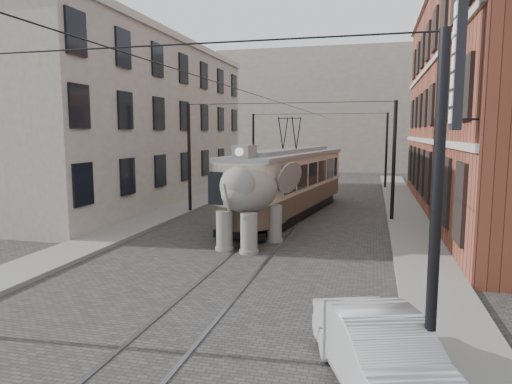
# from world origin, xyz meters

# --- Properties ---
(ground) EXTENTS (120.00, 120.00, 0.00)m
(ground) POSITION_xyz_m (0.00, 0.00, 0.00)
(ground) COLOR #3E3B39
(tram_rails) EXTENTS (1.54, 80.00, 0.02)m
(tram_rails) POSITION_xyz_m (0.00, 0.00, 0.01)
(tram_rails) COLOR slate
(tram_rails) RESTS_ON ground
(sidewalk_right) EXTENTS (2.00, 60.00, 0.15)m
(sidewalk_right) POSITION_xyz_m (6.00, 0.00, 0.07)
(sidewalk_right) COLOR slate
(sidewalk_right) RESTS_ON ground
(sidewalk_left) EXTENTS (2.00, 60.00, 0.15)m
(sidewalk_left) POSITION_xyz_m (-6.50, 0.00, 0.07)
(sidewalk_left) COLOR slate
(sidewalk_left) RESTS_ON ground
(brick_building) EXTENTS (8.00, 26.00, 12.00)m
(brick_building) POSITION_xyz_m (11.00, 9.00, 6.00)
(brick_building) COLOR brown
(brick_building) RESTS_ON ground
(stucco_building) EXTENTS (7.00, 24.00, 10.00)m
(stucco_building) POSITION_xyz_m (-11.00, 10.00, 5.00)
(stucco_building) COLOR gray
(stucco_building) RESTS_ON ground
(distant_block) EXTENTS (28.00, 10.00, 14.00)m
(distant_block) POSITION_xyz_m (0.00, 40.00, 7.00)
(distant_block) COLOR gray
(distant_block) RESTS_ON ground
(catenary) EXTENTS (11.00, 30.20, 6.00)m
(catenary) POSITION_xyz_m (-0.20, 5.00, 3.00)
(catenary) COLOR black
(catenary) RESTS_ON ground
(tram) EXTENTS (4.60, 13.46, 5.24)m
(tram) POSITION_xyz_m (-0.10, 6.47, 2.62)
(tram) COLOR #BEB39A
(tram) RESTS_ON ground
(elephant) EXTENTS (4.26, 6.04, 3.35)m
(elephant) POSITION_xyz_m (-0.41, -0.43, 1.67)
(elephant) COLOR slate
(elephant) RESTS_ON ground
(parked_car) EXTENTS (2.87, 4.39, 1.37)m
(parked_car) POSITION_xyz_m (4.47, -9.99, 0.68)
(parked_car) COLOR #ABABB0
(parked_car) RESTS_ON ground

